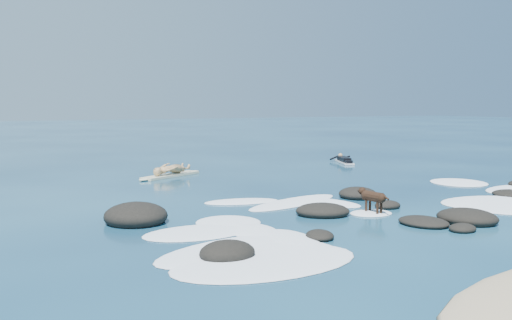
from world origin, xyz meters
TOP-DOWN VIEW (x-y plane):
  - ground at (0.00, 0.00)m, footprint 160.00×160.00m
  - reef_rocks at (0.47, -1.69)m, footprint 14.13×7.38m
  - breaking_foam at (-0.79, -1.57)m, footprint 14.27×8.24m
  - standing_surfer_rig at (-2.70, 7.86)m, footprint 2.92×1.93m
  - paddling_surfer_rig at (5.86, 9.00)m, footprint 1.30×2.18m
  - dog at (-0.41, -1.23)m, footprint 0.38×1.03m

SIDE VIEW (x-z plane):
  - ground at x=0.00m, z-range 0.00..0.00m
  - breaking_foam at x=-0.79m, z-range -0.05..0.07m
  - reef_rocks at x=0.47m, z-range -0.19..0.43m
  - paddling_surfer_rig at x=5.86m, z-range -0.06..0.32m
  - dog at x=-0.41m, z-range 0.11..0.77m
  - standing_surfer_rig at x=-2.70m, z-range -0.19..1.65m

